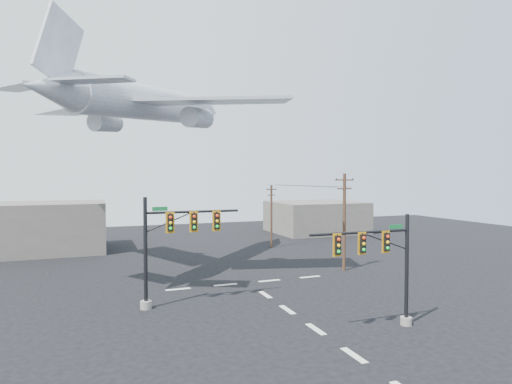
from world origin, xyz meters
name	(u,v)px	position (x,y,z in m)	size (l,w,h in m)	color
ground	(316,329)	(0.00, 0.00, 0.00)	(120.00, 120.00, 0.00)	black
lane_markings	(279,304)	(0.00, 5.33, 0.01)	(14.00, 21.20, 0.01)	silver
signal_mast_near	(384,264)	(3.85, -1.39, 3.88)	(7.02, 0.75, 6.83)	gray
signal_mast_far	(170,245)	(-7.35, 7.62, 4.34)	(7.06, 0.85, 7.71)	gray
utility_pole_a	(344,220)	(10.37, 13.23, 4.93)	(1.89, 0.37, 9.43)	#472B1E
utility_pole_b	(271,215)	(9.00, 28.10, 4.21)	(1.59, 0.58, 8.04)	#472B1E
power_lines	(303,186)	(9.69, 20.66, 8.10)	(2.97, 14.87, 0.03)	black
airliner	(151,104)	(-7.12, 19.02, 15.93)	(23.72, 25.21, 7.64)	silver
building_left	(25,228)	(-20.00, 35.00, 3.00)	(18.00, 10.00, 6.00)	#635F57
building_right	(316,217)	(22.00, 40.00, 2.50)	(14.00, 12.00, 5.00)	#635F57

